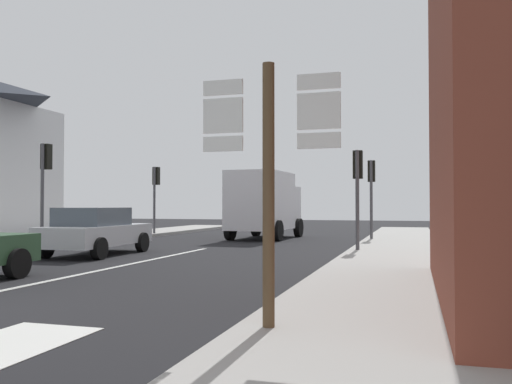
# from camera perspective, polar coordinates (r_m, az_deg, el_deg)

# --- Properties ---
(ground_plane) EXTENTS (80.00, 80.00, 0.00)m
(ground_plane) POSITION_cam_1_polar(r_m,az_deg,el_deg) (17.45, -7.87, -6.47)
(ground_plane) COLOR black
(sidewalk_right) EXTENTS (2.88, 44.00, 0.14)m
(sidewalk_right) POSITION_cam_1_polar(r_m,az_deg,el_deg) (13.94, 13.99, -7.43)
(sidewalk_right) COLOR #9E9B96
(sidewalk_right) RESTS_ON ground
(lane_centre_stripe) EXTENTS (0.16, 12.00, 0.01)m
(lane_centre_stripe) POSITION_cam_1_polar(r_m,az_deg,el_deg) (13.91, -14.70, -7.70)
(lane_centre_stripe) COLOR silver
(lane_centre_stripe) RESTS_ON ground
(lane_turn_arrow) EXTENTS (1.20, 2.20, 0.01)m
(lane_turn_arrow) POSITION_cam_1_polar(r_m,az_deg,el_deg) (6.67, -25.46, -14.58)
(lane_turn_arrow) COLOR silver
(lane_turn_arrow) RESTS_ON ground
(sedan_far) EXTENTS (2.10, 4.26, 1.47)m
(sedan_far) POSITION_cam_1_polar(r_m,az_deg,el_deg) (17.45, -16.57, -3.92)
(sedan_far) COLOR #B7BABF
(sedan_far) RESTS_ON ground
(delivery_truck) EXTENTS (2.72, 5.12, 3.05)m
(delivery_truck) POSITION_cam_1_polar(r_m,az_deg,el_deg) (24.90, 0.90, -1.16)
(delivery_truck) COLOR silver
(delivery_truck) RESTS_ON ground
(route_sign_post) EXTENTS (1.66, 0.14, 3.20)m
(route_sign_post) POSITION_cam_1_polar(r_m,az_deg,el_deg) (6.27, 1.37, 1.96)
(route_sign_post) COLOR brown
(route_sign_post) RESTS_ON ground
(traffic_light_near_left) EXTENTS (0.30, 0.49, 3.72)m
(traffic_light_near_left) POSITION_cam_1_polar(r_m,az_deg,el_deg) (20.49, -21.38, 2.07)
(traffic_light_near_left) COLOR #47474C
(traffic_light_near_left) RESTS_ON ground
(traffic_light_far_left) EXTENTS (0.30, 0.49, 3.48)m
(traffic_light_far_left) POSITION_cam_1_polar(r_m,az_deg,el_deg) (27.70, -10.55, 0.75)
(traffic_light_far_left) COLOR #47474C
(traffic_light_far_left) RESTS_ON ground
(traffic_light_far_right) EXTENTS (0.30, 0.49, 3.44)m
(traffic_light_far_right) POSITION_cam_1_polar(r_m,az_deg,el_deg) (23.32, 12.10, 1.08)
(traffic_light_far_right) COLOR #47474C
(traffic_light_far_right) RESTS_ON ground
(traffic_light_near_right) EXTENTS (0.30, 0.49, 3.30)m
(traffic_light_near_right) POSITION_cam_1_polar(r_m,az_deg,el_deg) (17.55, 10.70, 1.54)
(traffic_light_near_right) COLOR #47474C
(traffic_light_near_right) RESTS_ON ground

